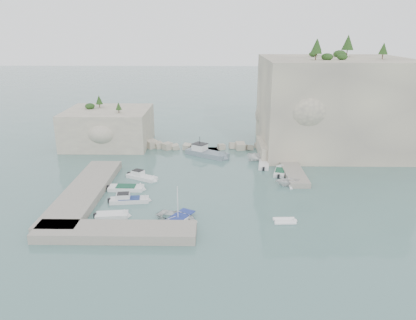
{
  "coord_description": "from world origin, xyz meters",
  "views": [
    {
      "loc": [
        1.01,
        -52.68,
        22.19
      ],
      "look_at": [
        0.0,
        6.0,
        3.0
      ],
      "focal_mm": 35.0,
      "sensor_mm": 36.0,
      "label": 1
    }
  ],
  "objects_px": {
    "motorboat_a": "(142,179)",
    "tender_east_b": "(280,173)",
    "inflatable_dinghy": "(284,222)",
    "tender_east_c": "(264,166)",
    "tender_east_a": "(288,185)",
    "motorboat_e": "(112,217)",
    "tender_east_d": "(259,160)",
    "motorboat_c": "(126,190)",
    "motorboat_d": "(129,202)",
    "rowboat": "(178,221)",
    "work_boat": "(207,156)"
  },
  "relations": [
    {
      "from": "inflatable_dinghy",
      "to": "tender_east_b",
      "type": "bearing_deg",
      "value": 80.76
    },
    {
      "from": "tender_east_a",
      "to": "work_boat",
      "type": "distance_m",
      "value": 18.83
    },
    {
      "from": "tender_east_b",
      "to": "work_boat",
      "type": "bearing_deg",
      "value": 66.94
    },
    {
      "from": "tender_east_a",
      "to": "inflatable_dinghy",
      "type": "bearing_deg",
      "value": 165.69
    },
    {
      "from": "motorboat_d",
      "to": "motorboat_c",
      "type": "height_order",
      "value": "motorboat_d"
    },
    {
      "from": "motorboat_e",
      "to": "tender_east_d",
      "type": "bearing_deg",
      "value": 41.15
    },
    {
      "from": "motorboat_c",
      "to": "tender_east_c",
      "type": "xyz_separation_m",
      "value": [
        21.01,
        10.85,
        0.0
      ]
    },
    {
      "from": "tender_east_a",
      "to": "tender_east_b",
      "type": "relative_size",
      "value": 0.74
    },
    {
      "from": "inflatable_dinghy",
      "to": "tender_east_b",
      "type": "xyz_separation_m",
      "value": [
        2.09,
        17.17,
        0.0
      ]
    },
    {
      "from": "motorboat_d",
      "to": "tender_east_c",
      "type": "height_order",
      "value": "motorboat_d"
    },
    {
      "from": "motorboat_a",
      "to": "inflatable_dinghy",
      "type": "xyz_separation_m",
      "value": [
        19.6,
        -14.33,
        0.0
      ]
    },
    {
      "from": "motorboat_d",
      "to": "motorboat_e",
      "type": "bearing_deg",
      "value": -111.8
    },
    {
      "from": "inflatable_dinghy",
      "to": "tender_east_c",
      "type": "distance_m",
      "value": 20.72
    },
    {
      "from": "tender_east_a",
      "to": "work_boat",
      "type": "bearing_deg",
      "value": 37.5
    },
    {
      "from": "motorboat_a",
      "to": "tender_east_d",
      "type": "bearing_deg",
      "value": 55.2
    },
    {
      "from": "motorboat_d",
      "to": "tender_east_b",
      "type": "distance_m",
      "value": 24.74
    },
    {
      "from": "motorboat_a",
      "to": "tender_east_c",
      "type": "distance_m",
      "value": 20.5
    },
    {
      "from": "tender_east_d",
      "to": "work_boat",
      "type": "bearing_deg",
      "value": 62.75
    },
    {
      "from": "motorboat_d",
      "to": "tender_east_d",
      "type": "bearing_deg",
      "value": 36.5
    },
    {
      "from": "motorboat_e",
      "to": "tender_east_a",
      "type": "height_order",
      "value": "tender_east_a"
    },
    {
      "from": "tender_east_d",
      "to": "work_boat",
      "type": "height_order",
      "value": "work_boat"
    },
    {
      "from": "tender_east_d",
      "to": "motorboat_d",
      "type": "bearing_deg",
      "value": 121.73
    },
    {
      "from": "tender_east_a",
      "to": "work_boat",
      "type": "relative_size",
      "value": 0.42
    },
    {
      "from": "rowboat",
      "to": "work_boat",
      "type": "xyz_separation_m",
      "value": [
        2.97,
        26.23,
        0.0
      ]
    },
    {
      "from": "motorboat_d",
      "to": "motorboat_a",
      "type": "distance_m",
      "value": 8.74
    },
    {
      "from": "motorboat_c",
      "to": "tender_east_d",
      "type": "distance_m",
      "value": 24.78
    },
    {
      "from": "motorboat_a",
      "to": "tender_east_b",
      "type": "height_order",
      "value": "motorboat_a"
    },
    {
      "from": "motorboat_a",
      "to": "inflatable_dinghy",
      "type": "relative_size",
      "value": 1.93
    },
    {
      "from": "motorboat_d",
      "to": "motorboat_a",
      "type": "bearing_deg",
      "value": 81.8
    },
    {
      "from": "motorboat_a",
      "to": "motorboat_e",
      "type": "distance_m",
      "value": 13.42
    },
    {
      "from": "motorboat_c",
      "to": "inflatable_dinghy",
      "type": "bearing_deg",
      "value": -24.31
    },
    {
      "from": "motorboat_c",
      "to": "tender_east_d",
      "type": "relative_size",
      "value": 1.26
    },
    {
      "from": "rowboat",
      "to": "tender_east_c",
      "type": "xyz_separation_m",
      "value": [
        12.66,
        20.62,
        0.0
      ]
    },
    {
      "from": "motorboat_a",
      "to": "tender_east_a",
      "type": "xyz_separation_m",
      "value": [
        22.01,
        -2.34,
        0.0
      ]
    },
    {
      "from": "rowboat",
      "to": "tender_east_a",
      "type": "xyz_separation_m",
      "value": [
        15.18,
        11.9,
        0.0
      ]
    },
    {
      "from": "rowboat",
      "to": "inflatable_dinghy",
      "type": "bearing_deg",
      "value": -61.21
    },
    {
      "from": "tender_east_a",
      "to": "tender_east_c",
      "type": "xyz_separation_m",
      "value": [
        -2.52,
        8.72,
        0.0
      ]
    },
    {
      "from": "motorboat_e",
      "to": "tender_east_d",
      "type": "relative_size",
      "value": 0.99
    },
    {
      "from": "motorboat_e",
      "to": "inflatable_dinghy",
      "type": "height_order",
      "value": "motorboat_e"
    },
    {
      "from": "motorboat_d",
      "to": "work_boat",
      "type": "height_order",
      "value": "work_boat"
    },
    {
      "from": "motorboat_a",
      "to": "motorboat_e",
      "type": "xyz_separation_m",
      "value": [
        -1.4,
        -13.35,
        0.0
      ]
    },
    {
      "from": "motorboat_a",
      "to": "tender_east_b",
      "type": "bearing_deg",
      "value": 36.17
    },
    {
      "from": "tender_east_b",
      "to": "tender_east_d",
      "type": "relative_size",
      "value": 1.15
    },
    {
      "from": "motorboat_c",
      "to": "inflatable_dinghy",
      "type": "distance_m",
      "value": 23.31
    },
    {
      "from": "motorboat_c",
      "to": "tender_east_c",
      "type": "distance_m",
      "value": 23.65
    },
    {
      "from": "tender_east_c",
      "to": "tender_east_d",
      "type": "height_order",
      "value": "tender_east_d"
    },
    {
      "from": "tender_east_b",
      "to": "motorboat_c",
      "type": "bearing_deg",
      "value": 122.04
    },
    {
      "from": "motorboat_e",
      "to": "tender_east_a",
      "type": "relative_size",
      "value": 1.16
    },
    {
      "from": "work_boat",
      "to": "tender_east_b",
      "type": "bearing_deg",
      "value": -4.37
    },
    {
      "from": "inflatable_dinghy",
      "to": "tender_east_b",
      "type": "height_order",
      "value": "tender_east_b"
    }
  ]
}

